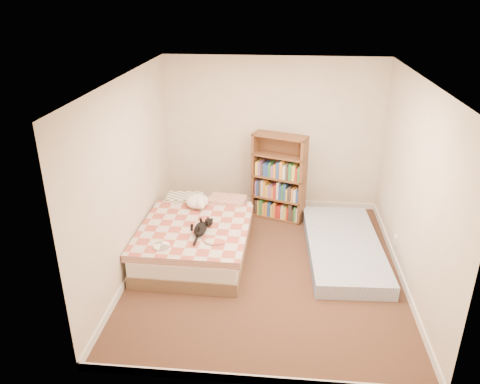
# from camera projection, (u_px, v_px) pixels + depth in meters

# --- Properties ---
(room) EXTENTS (3.51, 4.01, 2.51)m
(room) POSITION_uv_depth(u_px,v_px,m) (268.00, 186.00, 5.77)
(room) COLOR #492A1F
(room) RESTS_ON ground
(bed) EXTENTS (1.49, 2.01, 0.53)m
(bed) POSITION_uv_depth(u_px,v_px,m) (197.00, 236.00, 6.56)
(bed) COLOR brown
(bed) RESTS_ON room
(bookshelf) EXTENTS (0.93, 0.55, 1.40)m
(bookshelf) POSITION_uv_depth(u_px,v_px,m) (278.00, 187.00, 7.45)
(bookshelf) COLOR #52321C
(bookshelf) RESTS_ON room
(floor_mattress) EXTENTS (1.08, 2.23, 0.20)m
(floor_mattress) POSITION_uv_depth(u_px,v_px,m) (343.00, 247.00, 6.57)
(floor_mattress) COLOR #6E87B8
(floor_mattress) RESTS_ON room
(black_cat) EXTENTS (0.30, 0.62, 0.14)m
(black_cat) POSITION_uv_depth(u_px,v_px,m) (201.00, 228.00, 6.17)
(black_cat) COLOR black
(black_cat) RESTS_ON bed
(white_dog) EXTENTS (0.42, 0.44, 0.18)m
(white_dog) POSITION_uv_depth(u_px,v_px,m) (198.00, 201.00, 6.85)
(white_dog) COLOR white
(white_dog) RESTS_ON bed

